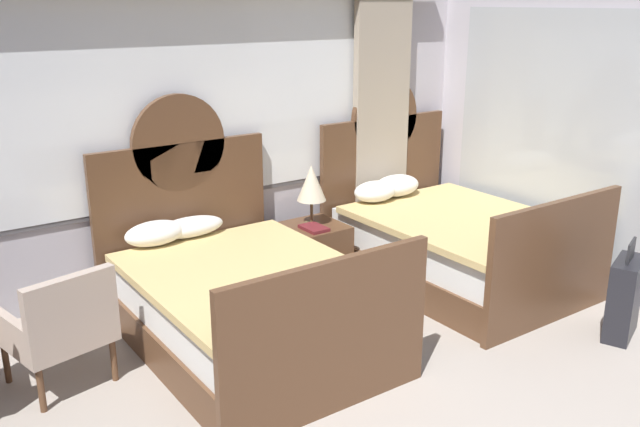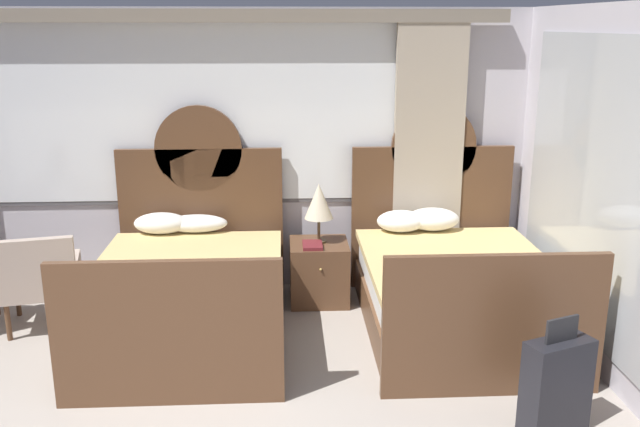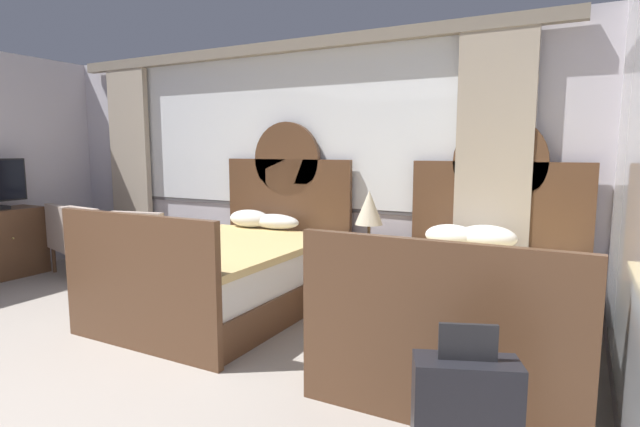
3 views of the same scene
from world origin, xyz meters
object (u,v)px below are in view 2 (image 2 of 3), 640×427
bed_near_mirror (453,286)px  book_on_nightstand (312,245)px  armchair_by_window_left (40,278)px  nightstand_between_beds (319,272)px  table_lamp_on_nightstand (319,202)px  suitcase_on_floor (556,386)px  bed_near_window (190,292)px

bed_near_mirror → book_on_nightstand: 1.33m
book_on_nightstand → armchair_by_window_left: (-2.34, -0.38, -0.12)m
bed_near_mirror → book_on_nightstand: (-1.18, 0.57, 0.20)m
bed_near_mirror → nightstand_between_beds: 1.31m
nightstand_between_beds → book_on_nightstand: book_on_nightstand is taller
table_lamp_on_nightstand → suitcase_on_floor: size_ratio=0.71×
bed_near_window → table_lamp_on_nightstand: 1.45m
bed_near_window → nightstand_between_beds: 1.32m
table_lamp_on_nightstand → suitcase_on_floor: 2.76m
armchair_by_window_left → book_on_nightstand: bearing=9.3°
bed_near_window → nightstand_between_beds: bed_near_window is taller
bed_near_window → suitcase_on_floor: size_ratio=2.76×
bed_near_window → bed_near_mirror: size_ratio=1.00×
bed_near_mirror → bed_near_window: bearing=-179.9°
bed_near_window → suitcase_on_floor: bed_near_window is taller
suitcase_on_floor → bed_near_window: bearing=147.7°
bed_near_window → book_on_nightstand: (1.06, 0.57, 0.20)m
bed_near_mirror → nightstand_between_beds: bed_near_mirror is taller
nightstand_between_beds → book_on_nightstand: (-0.07, -0.11, 0.30)m
nightstand_between_beds → book_on_nightstand: size_ratio=2.20×
bed_near_mirror → book_on_nightstand: bed_near_mirror is taller
table_lamp_on_nightstand → bed_near_mirror: bearing=-32.1°
bed_near_window → armchair_by_window_left: bed_near_window is taller
book_on_nightstand → suitcase_on_floor: bearing=-56.0°
bed_near_mirror → armchair_by_window_left: size_ratio=2.54×
table_lamp_on_nightstand → book_on_nightstand: table_lamp_on_nightstand is taller
suitcase_on_floor → armchair_by_window_left: bearing=154.9°
nightstand_between_beds → armchair_by_window_left: bearing=-168.4°
table_lamp_on_nightstand → armchair_by_window_left: bearing=-167.9°
table_lamp_on_nightstand → armchair_by_window_left: (-2.41, -0.51, -0.50)m
armchair_by_window_left → bed_near_window: bearing=-8.3°
nightstand_between_beds → bed_near_mirror: bearing=-31.3°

